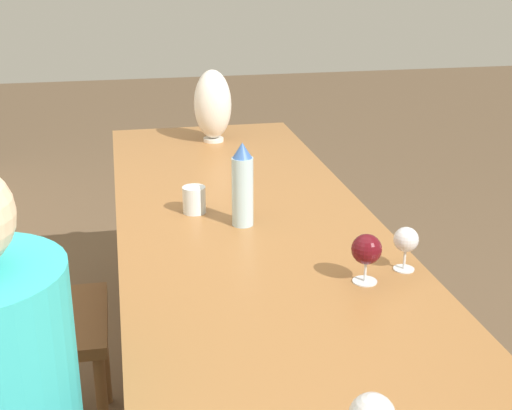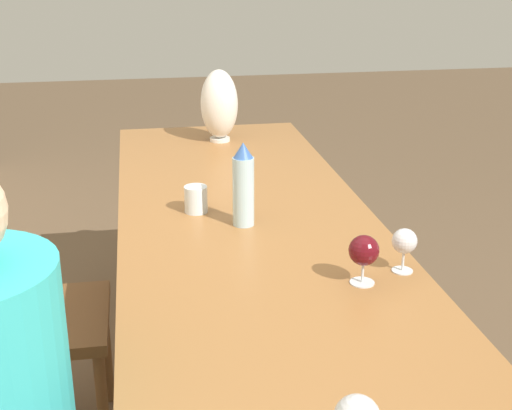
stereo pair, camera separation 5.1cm
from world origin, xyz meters
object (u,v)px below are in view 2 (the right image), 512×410
Objects in this scene: wine_glass_1 at (364,251)px; chair_far at (10,301)px; vase at (219,105)px; wine_glass_0 at (404,242)px; water_bottle at (243,185)px; water_tumbler at (196,199)px.

chair_far is at bearing 61.79° from wine_glass_1.
wine_glass_1 is at bearing -118.21° from chair_far.
wine_glass_1 is at bearing -172.51° from vase.
water_bottle is at bearing 42.36° from wine_glass_0.
water_tumbler is at bearing 44.89° from water_bottle.
water_tumbler is 0.28× the size of vase.
water_tumbler is 0.66m from chair_far.
wine_glass_0 is at bearing -137.64° from water_bottle.
water_tumbler is at bearing 167.88° from vase.
chair_far is (-0.06, 0.60, -0.28)m from water_tumbler.
vase is 1.27m from chair_far.
wine_glass_1 reaches higher than water_tumbler.
chair_far is (0.47, 1.10, -0.32)m from wine_glass_0.
wine_glass_1 is (-1.44, -0.19, -0.07)m from vase.
wine_glass_1 reaches higher than wine_glass_0.
wine_glass_0 is 0.12× the size of chair_far.
wine_glass_0 is 0.14m from wine_glass_1.
water_tumbler is at bearing 43.02° from wine_glass_0.
water_tumbler is 0.09× the size of chair_far.
wine_glass_0 is 1.24m from chair_far.
wine_glass_0 is at bearing -136.98° from water_tumbler.
water_bottle reaches higher than wine_glass_1.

